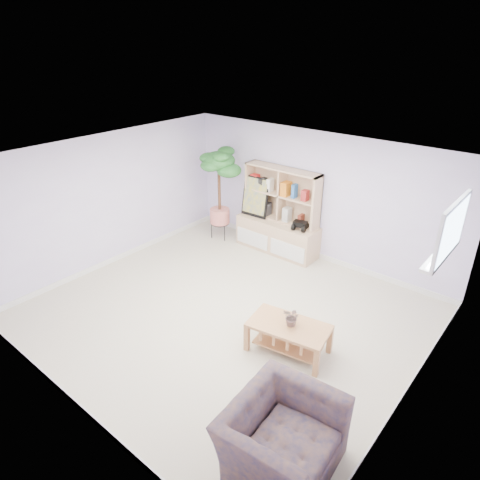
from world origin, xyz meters
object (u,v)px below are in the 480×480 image
Objects in this scene: coffee_table at (288,338)px; armchair at (282,434)px; floor_tree at (219,195)px; storage_unit at (278,211)px.

coffee_table is 1.72m from armchair.
armchair is (3.98, -3.53, -0.54)m from floor_tree.
storage_unit is 4.72m from armchair.
coffee_table is 0.55× the size of floor_tree.
storage_unit is at bearing 31.18° from armchair.
floor_tree is 1.70× the size of armchair.
armchair is (2.74, -3.82, -0.41)m from storage_unit.
storage_unit is 1.29m from floor_tree.
coffee_table is 3.79m from floor_tree.
armchair is (0.89, -1.46, 0.20)m from coffee_table.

